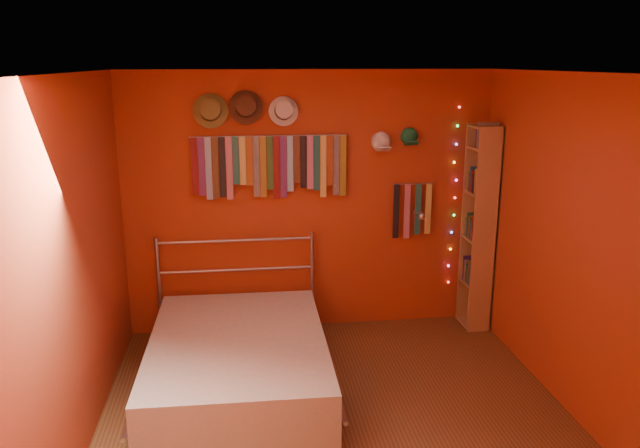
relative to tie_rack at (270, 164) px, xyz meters
name	(u,v)px	position (x,y,z in m)	size (l,w,h in m)	color
ground	(338,420)	(0.38, -1.69, -1.65)	(3.50, 3.50, 0.00)	brown
back_wall	(310,203)	(0.38, 0.06, -0.40)	(3.50, 0.02, 2.50)	maroon
right_wall	(578,250)	(2.13, -1.69, -0.40)	(0.02, 3.50, 2.50)	maroon
left_wall	(75,270)	(-1.37, -1.69, -0.40)	(0.02, 3.50, 2.50)	maroon
ceiling	(341,73)	(0.38, -1.69, 0.85)	(3.50, 3.50, 0.02)	white
tie_rack	(270,164)	(0.00, 0.00, 0.00)	(1.45, 0.03, 0.59)	#A7A8AC
small_tie_rack	(412,208)	(1.37, 0.00, -0.47)	(0.40, 0.03, 0.54)	#A7A8AC
fedora_olive	(210,110)	(-0.52, -0.03, 0.50)	(0.31, 0.17, 0.31)	olive
fedora_brown	(246,107)	(-0.20, -0.03, 0.52)	(0.31, 0.17, 0.30)	#49291A
fedora_white	(284,111)	(0.13, -0.03, 0.49)	(0.27, 0.15, 0.27)	beige
cap_white	(381,142)	(1.05, 0.01, 0.18)	(0.18, 0.23, 0.18)	white
cap_green	(409,137)	(1.32, 0.01, 0.23)	(0.17, 0.22, 0.17)	#197044
fairy_lights	(454,198)	(1.79, 0.02, -0.38)	(0.06, 0.02, 1.78)	#FF3333
reading_lamp	(421,216)	(1.41, -0.15, -0.50)	(0.07, 0.28, 0.08)	#A7A8AC
bookshelf	(483,227)	(2.04, -0.16, -0.63)	(0.25, 0.34, 2.00)	#9F6F48
bed	(238,360)	(-0.34, -1.07, -1.42)	(1.52, 2.06, 0.99)	#A7A8AC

